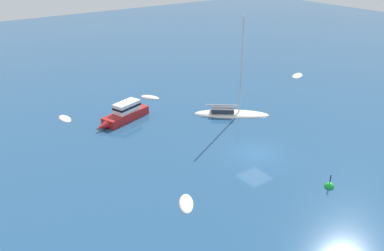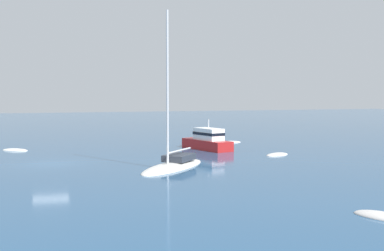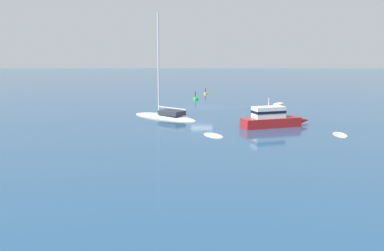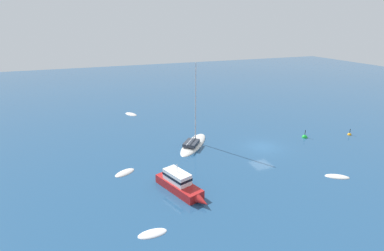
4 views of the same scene
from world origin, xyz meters
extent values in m
plane|color=navy|center=(0.00, 0.00, 0.00)|extent=(160.00, 160.00, 0.00)
cube|color=#B21E1E|center=(5.94, -13.33, 0.42)|extent=(5.63, 3.35, 0.84)
cone|color=#B21E1E|center=(9.07, -12.26, 0.42)|extent=(1.54, 1.23, 0.84)
cube|color=white|center=(5.72, -13.41, 1.35)|extent=(3.11, 2.20, 1.02)
cube|color=black|center=(5.72, -13.41, 1.40)|extent=(3.16, 2.25, 0.24)
cylinder|color=silver|center=(5.72, -13.41, 2.25)|extent=(0.08, 0.08, 0.78)
ellipsoid|color=silver|center=(0.61, -17.56, 0.00)|extent=(2.25, 2.68, 0.37)
ellipsoid|color=silver|center=(-20.20, -13.06, 0.00)|extent=(3.00, 2.30, 0.43)
ellipsoid|color=white|center=(11.11, -17.22, 0.00)|extent=(1.09, 2.29, 0.32)
ellipsoid|color=silver|center=(9.44, 2.73, 0.00)|extent=(2.17, 2.59, 0.37)
ellipsoid|color=silver|center=(-3.92, -7.93, 0.00)|extent=(7.60, 6.79, 0.73)
cube|color=#2D333D|center=(-3.18, -8.54, 0.58)|extent=(2.85, 2.73, 0.44)
cylinder|color=silver|center=(-4.54, -7.42, 5.39)|extent=(0.16, 0.16, 10.06)
cylinder|color=silver|center=(-3.15, -8.56, 1.05)|extent=(2.86, 2.37, 0.12)
camera|label=1|loc=(23.42, 23.01, 17.32)|focal=38.76mm
camera|label=2|loc=(-40.18, 0.73, 5.45)|focal=52.20mm
camera|label=3|loc=(-1.16, -57.30, 7.76)|focal=46.23mm
camera|label=4|loc=(29.80, -21.28, 15.28)|focal=28.30mm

